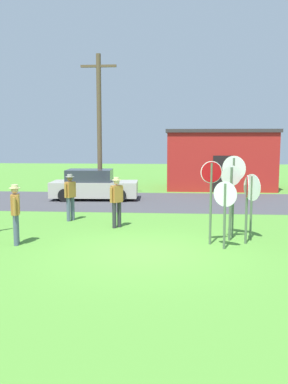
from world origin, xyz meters
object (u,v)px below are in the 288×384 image
at_px(stop_sign_low_front, 252,195).
at_px(person_in_teal, 117,199).
at_px(person_in_dark_shirt, 16,211).
at_px(utility_pole, 99,124).
at_px(stop_sign_leaning_right, 234,182).
at_px(parked_car_on_street, 93,186).
at_px(stop_sign_tallest, 211,189).
at_px(stop_sign_far_back, 247,198).
at_px(stop_sign_nearest, 231,191).
at_px(stop_sign_center_cluster, 225,204).
at_px(person_holding_notes, 70,194).

distance_m(stop_sign_low_front, person_in_teal, 4.49).
bearing_deg(person_in_dark_shirt, utility_pole, 86.18).
relative_size(utility_pole, stop_sign_leaning_right, 2.88).
bearing_deg(parked_car_on_street, stop_sign_tallest, -59.12).
xyz_separation_m(stop_sign_low_front, stop_sign_far_back, (-0.26, -0.66, -0.01)).
xyz_separation_m(stop_sign_nearest, stop_sign_far_back, (0.42, -0.32, -0.15)).
height_order(stop_sign_nearest, stop_sign_center_cluster, stop_sign_nearest).
relative_size(stop_sign_leaning_right, stop_sign_far_back, 1.26).
distance_m(stop_sign_leaning_right, stop_sign_low_front, 0.67).
distance_m(stop_sign_tallest, person_in_dark_shirt, 5.61).
height_order(parked_car_on_street, stop_sign_low_front, stop_sign_low_front).
relative_size(stop_sign_nearest, person_in_teal, 1.30).
height_order(stop_sign_center_cluster, stop_sign_low_front, stop_sign_low_front).
bearing_deg(utility_pole, stop_sign_leaning_right, -55.52).
xyz_separation_m(parked_car_on_street, stop_sign_far_back, (6.18, -8.46, 0.65)).
relative_size(utility_pole, person_holding_notes, 4.17).
bearing_deg(stop_sign_low_front, parked_car_on_street, 129.51).
bearing_deg(person_holding_notes, parked_car_on_street, 92.60).
height_order(person_in_dark_shirt, person_in_teal, same).
relative_size(person_in_dark_shirt, person_holding_notes, 1.00).
bearing_deg(stop_sign_leaning_right, stop_sign_nearest, -106.57).
bearing_deg(person_in_teal, stop_sign_tallest, -34.00).
bearing_deg(stop_sign_leaning_right, stop_sign_center_cluster, -106.12).
xyz_separation_m(utility_pole, stop_sign_far_back, (5.95, -9.04, -2.46)).
bearing_deg(utility_pole, person_in_teal, -75.09).
height_order(utility_pole, stop_sign_low_front, utility_pole).
height_order(utility_pole, stop_sign_tallest, utility_pole).
bearing_deg(stop_sign_leaning_right, parked_car_on_street, 127.57).
distance_m(parked_car_on_street, stop_sign_tallest, 10.06).
relative_size(parked_car_on_street, person_in_teal, 2.52).
bearing_deg(stop_sign_low_front, stop_sign_center_cluster, -126.15).
distance_m(stop_sign_leaning_right, person_holding_notes, 6.10).
xyz_separation_m(stop_sign_nearest, person_holding_notes, (-5.51, 2.63, -0.51)).
height_order(stop_sign_far_back, person_in_dark_shirt, stop_sign_far_back).
xyz_separation_m(utility_pole, parked_car_on_street, (-0.23, -0.58, -3.11)).
bearing_deg(person_holding_notes, stop_sign_leaning_right, -20.94).
xyz_separation_m(stop_sign_tallest, stop_sign_center_cluster, (0.34, -0.50, -0.33)).
height_order(parked_car_on_street, person_in_teal, person_in_teal).
bearing_deg(stop_sign_low_front, stop_sign_tallest, -148.30).
bearing_deg(person_in_dark_shirt, stop_sign_leaning_right, 12.51).
xyz_separation_m(person_in_dark_shirt, person_in_teal, (2.55, 2.50, 0.00)).
relative_size(parked_car_on_street, stop_sign_tallest, 1.82).
relative_size(person_in_dark_shirt, person_in_teal, 1.00).
xyz_separation_m(utility_pole, person_in_dark_shirt, (-0.64, -9.66, -2.82)).
bearing_deg(person_holding_notes, person_in_dark_shirt, -100.54).
xyz_separation_m(stop_sign_leaning_right, person_in_teal, (-3.76, 1.10, -0.74)).
bearing_deg(person_in_dark_shirt, stop_sign_tallest, 4.85).
bearing_deg(stop_sign_low_front, person_in_dark_shirt, -169.50).
xyz_separation_m(parked_car_on_street, person_in_teal, (2.14, -6.57, 0.30)).
bearing_deg(stop_sign_nearest, stop_sign_low_front, 26.50).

